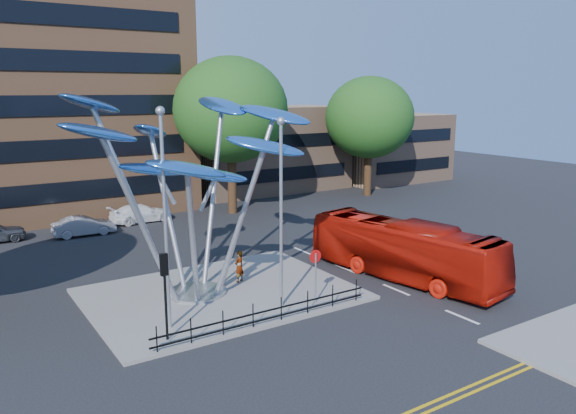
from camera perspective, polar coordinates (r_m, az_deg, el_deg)
ground at (r=22.77m, az=2.38°, el=-12.95°), size 120.00×120.00×0.00m
traffic_island at (r=27.05m, az=-6.86°, el=-8.75°), size 12.00×9.00×0.15m
double_yellow_near at (r=18.78m, az=13.68°, el=-19.02°), size 40.00×0.12×0.01m
double_yellow_far at (r=18.61m, az=14.38°, el=-19.37°), size 40.00×0.12×0.01m
brick_tower at (r=49.49m, az=-27.11°, el=16.89°), size 25.00×15.00×30.00m
low_building_near at (r=54.86m, az=-2.16°, el=5.98°), size 15.00×8.00×8.00m
low_building_far at (r=61.75m, az=10.09°, el=5.99°), size 12.00×8.00×7.00m
tree_right at (r=43.71m, az=-5.85°, el=9.76°), size 8.80×8.80×12.11m
tree_far at (r=51.69m, az=8.26°, el=8.97°), size 8.00×8.00×10.81m
leaf_sculpture at (r=25.67m, az=-10.06°, el=5.67°), size 12.72×9.54×9.51m
street_lamp_left at (r=22.07m, az=-12.45°, el=0.62°), size 0.36×0.36×8.80m
street_lamp_right at (r=23.87m, az=-0.71°, el=1.09°), size 0.36×0.36×8.30m
traffic_light_island at (r=21.69m, az=-12.43°, el=-7.08°), size 0.28×0.18×3.42m
no_entry_sign_island at (r=25.11m, az=2.81°, el=-6.11°), size 0.60×0.10×2.45m
pedestrian_railing_front at (r=23.35m, az=-2.11°, el=-10.82°), size 10.00×0.06×1.00m
red_bus at (r=29.40m, az=11.68°, el=-4.30°), size 4.24×11.07×3.01m
pedestrian at (r=28.12m, az=-4.98°, el=-6.03°), size 0.68×0.57×1.59m
parked_car_mid at (r=39.82m, az=-20.04°, el=-1.82°), size 4.02×1.50×1.31m
parked_car_right at (r=42.64m, az=-14.71°, el=-0.61°), size 4.68×2.18×1.32m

